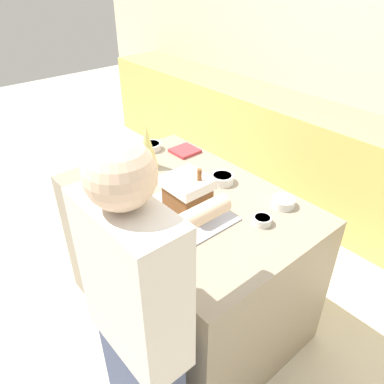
# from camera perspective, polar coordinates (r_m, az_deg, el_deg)

# --- Properties ---
(ground_plane) EXTENTS (12.00, 12.00, 0.00)m
(ground_plane) POSITION_cam_1_polar(r_m,az_deg,el_deg) (2.68, -0.83, -17.22)
(ground_plane) COLOR beige
(wall_back) EXTENTS (8.00, 0.05, 2.60)m
(wall_back) POSITION_cam_1_polar(r_m,az_deg,el_deg) (3.46, 26.66, 16.91)
(wall_back) COLOR beige
(wall_back) RESTS_ON ground_plane
(back_cabinet_block) EXTENTS (6.00, 0.60, 0.93)m
(back_cabinet_block) POSITION_cam_1_polar(r_m,az_deg,el_deg) (3.47, 20.98, 3.14)
(back_cabinet_block) COLOR #DBBC60
(back_cabinet_block) RESTS_ON ground_plane
(kitchen_island) EXTENTS (1.41, 0.95, 0.91)m
(kitchen_island) POSITION_cam_1_polar(r_m,az_deg,el_deg) (2.35, -0.92, -10.06)
(kitchen_island) COLOR gray
(kitchen_island) RESTS_ON ground_plane
(baking_tray) EXTENTS (0.47, 0.32, 0.01)m
(baking_tray) POSITION_cam_1_polar(r_m,az_deg,el_deg) (1.95, -0.67, -2.88)
(baking_tray) COLOR #9E9EA8
(baking_tray) RESTS_ON kitchen_island
(gingerbread_house) EXTENTS (0.22, 0.20, 0.25)m
(gingerbread_house) POSITION_cam_1_polar(r_m,az_deg,el_deg) (1.89, -0.69, -0.25)
(gingerbread_house) COLOR brown
(gingerbread_house) RESTS_ON baking_tray
(decorative_tree) EXTENTS (0.12, 0.12, 0.29)m
(decorative_tree) POSITION_cam_1_polar(r_m,az_deg,el_deg) (2.31, -6.86, 6.92)
(decorative_tree) COLOR #DBD675
(decorative_tree) RESTS_ON kitchen_island
(candy_bowl_far_left) EXTENTS (0.13, 0.13, 0.05)m
(candy_bowl_far_left) POSITION_cam_1_polar(r_m,az_deg,el_deg) (2.19, 4.64, 2.07)
(candy_bowl_far_left) COLOR white
(candy_bowl_far_left) RESTS_ON kitchen_island
(candy_bowl_near_tray_left) EXTENTS (0.14, 0.14, 0.05)m
(candy_bowl_near_tray_left) POSITION_cam_1_polar(r_m,az_deg,el_deg) (2.59, -6.21, 6.97)
(candy_bowl_near_tray_left) COLOR silver
(candy_bowl_near_tray_left) RESTS_ON kitchen_island
(candy_bowl_behind_tray) EXTENTS (0.09, 0.09, 0.04)m
(candy_bowl_behind_tray) POSITION_cam_1_polar(r_m,az_deg,el_deg) (1.89, 10.65, -4.23)
(candy_bowl_behind_tray) COLOR silver
(candy_bowl_behind_tray) RESTS_ON kitchen_island
(candy_bowl_beside_tree) EXTENTS (0.12, 0.12, 0.05)m
(candy_bowl_beside_tree) POSITION_cam_1_polar(r_m,az_deg,el_deg) (2.04, 13.75, -1.47)
(candy_bowl_beside_tree) COLOR silver
(candy_bowl_beside_tree) RESTS_ON kitchen_island
(cookbook) EXTENTS (0.16, 0.17, 0.02)m
(cookbook) POSITION_cam_1_polar(r_m,az_deg,el_deg) (2.54, -1.10, 6.30)
(cookbook) COLOR #B23338
(cookbook) RESTS_ON kitchen_island
(person) EXTENTS (0.43, 0.54, 1.64)m
(person) POSITION_cam_1_polar(r_m,az_deg,el_deg) (1.52, -7.97, -20.23)
(person) COLOR #424C6B
(person) RESTS_ON ground_plane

